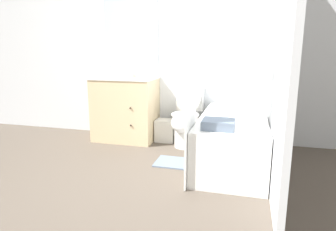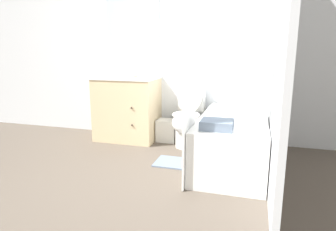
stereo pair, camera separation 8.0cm
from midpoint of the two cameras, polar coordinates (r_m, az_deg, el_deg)
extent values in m
plane|color=brown|center=(2.77, -6.45, -13.77)|extent=(14.00, 14.00, 0.00)
cube|color=silver|center=(4.10, 1.94, 12.89)|extent=(8.00, 0.05, 2.50)
cube|color=#B2BCC6|center=(4.29, -7.64, 15.45)|extent=(0.77, 0.01, 0.93)
cube|color=silver|center=(3.14, 19.36, 12.30)|extent=(0.05, 2.66, 2.50)
cube|color=beige|center=(4.13, -8.62, 1.12)|extent=(0.81, 0.54, 0.84)
cube|color=white|center=(4.06, -8.82, 7.11)|extent=(0.83, 0.56, 0.03)
cylinder|color=white|center=(4.07, -8.80, 6.55)|extent=(0.32, 0.32, 0.10)
sphere|color=#382D23|center=(3.79, -7.80, 1.42)|extent=(0.02, 0.02, 0.02)
sphere|color=#382D23|center=(3.84, -7.70, -1.88)|extent=(0.02, 0.02, 0.02)
cylinder|color=silver|center=(4.25, -7.74, 7.84)|extent=(0.04, 0.04, 0.04)
cylinder|color=silver|center=(4.20, -7.98, 8.64)|extent=(0.02, 0.11, 0.09)
cylinder|color=silver|center=(4.27, -8.42, 7.87)|extent=(0.03, 0.03, 0.04)
cylinder|color=silver|center=(4.22, -7.04, 7.87)|extent=(0.03, 0.03, 0.04)
cylinder|color=white|center=(3.83, 2.81, -4.24)|extent=(0.29, 0.29, 0.24)
ellipsoid|color=white|center=(3.72, 2.65, -1.26)|extent=(0.34, 0.48, 0.26)
torus|color=white|center=(3.70, 2.66, 0.15)|extent=(0.34, 0.34, 0.04)
cube|color=white|center=(3.99, 3.71, 3.42)|extent=(0.34, 0.18, 0.32)
ellipsoid|color=white|center=(3.87, 3.39, 4.02)|extent=(0.33, 0.14, 0.45)
cube|color=white|center=(3.34, 11.53, -4.52)|extent=(0.69, 1.56, 0.52)
cube|color=#A8ADAE|center=(3.27, 11.72, -0.25)|extent=(0.57, 1.44, 0.01)
cube|color=white|center=(2.66, 3.61, 7.64)|extent=(0.02, 0.47, 1.99)
cube|color=silver|center=(4.05, -1.03, -2.86)|extent=(0.26, 0.22, 0.30)
cube|color=beige|center=(4.00, -7.87, 7.83)|extent=(0.13, 0.14, 0.08)
ellipsoid|color=white|center=(4.00, -7.89, 8.56)|extent=(0.06, 0.04, 0.03)
cube|color=white|center=(4.02, -13.13, 7.72)|extent=(0.26, 0.15, 0.09)
cube|color=slate|center=(2.73, 8.74, -1.65)|extent=(0.29, 0.25, 0.08)
cube|color=slate|center=(3.31, 1.30, -9.02)|extent=(0.50, 0.34, 0.02)
camera|label=1|loc=(0.04, -90.71, -0.16)|focal=32.00mm
camera|label=2|loc=(0.04, 89.29, 0.16)|focal=32.00mm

